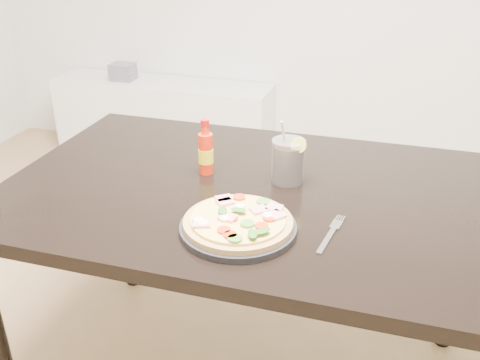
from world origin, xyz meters
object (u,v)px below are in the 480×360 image
(pizza, at_px, (238,221))
(plate, at_px, (238,228))
(hot_sauce_bottle, at_px, (206,152))
(dining_table, at_px, (252,213))
(cola_cup, at_px, (288,162))
(media_console, at_px, (164,120))
(fork, at_px, (331,233))

(pizza, bearing_deg, plate, -147.34)
(hot_sauce_bottle, bearing_deg, dining_table, -18.72)
(hot_sauce_bottle, distance_m, cola_cup, 0.24)
(pizza, height_order, media_console, pizza)
(pizza, xyz_separation_m, media_console, (-1.10, 1.94, -0.53))
(fork, bearing_deg, media_console, 133.73)
(media_console, bearing_deg, pizza, -60.48)
(dining_table, bearing_deg, fork, -36.09)
(plate, xyz_separation_m, pizza, (0.00, 0.00, 0.02))
(plate, bearing_deg, hot_sauce_bottle, 123.03)
(pizza, bearing_deg, hot_sauce_bottle, 123.08)
(dining_table, height_order, cola_cup, cola_cup)
(hot_sauce_bottle, height_order, fork, hot_sauce_bottle)
(cola_cup, height_order, fork, cola_cup)
(plate, xyz_separation_m, cola_cup, (0.06, 0.30, 0.05))
(dining_table, bearing_deg, cola_cup, 39.71)
(dining_table, bearing_deg, hot_sauce_bottle, 161.28)
(plate, relative_size, hot_sauce_bottle, 1.70)
(dining_table, height_order, fork, fork)
(plate, height_order, cola_cup, cola_cup)
(pizza, distance_m, media_console, 2.29)
(plate, bearing_deg, pizza, 32.66)
(hot_sauce_bottle, distance_m, media_console, 1.97)
(dining_table, xyz_separation_m, cola_cup, (0.09, 0.07, 0.14))
(hot_sauce_bottle, bearing_deg, plate, -56.97)
(plate, height_order, fork, plate)
(cola_cup, relative_size, fork, 0.98)
(plate, bearing_deg, cola_cup, 79.46)
(cola_cup, bearing_deg, pizza, -100.51)
(plate, bearing_deg, fork, 13.17)
(pizza, bearing_deg, media_console, 119.52)
(hot_sauce_bottle, distance_m, fork, 0.47)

